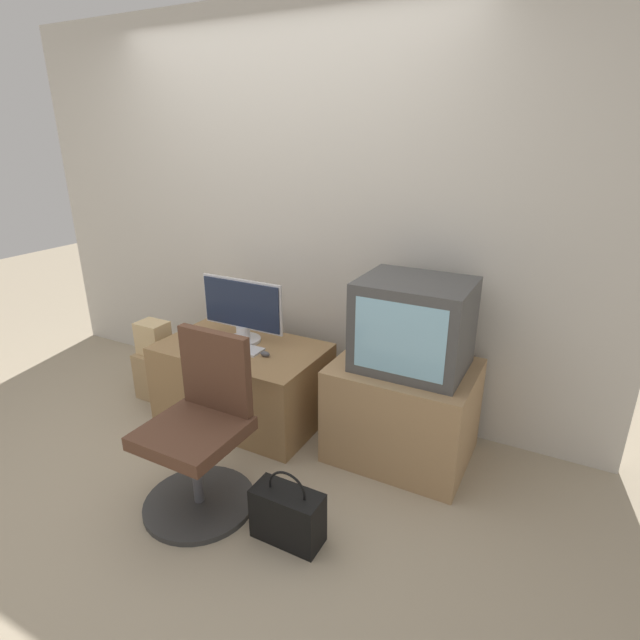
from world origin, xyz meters
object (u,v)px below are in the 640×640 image
mouse (265,354)px  handbag (288,515)px  cardboard_box_lower (158,374)px  office_chair (201,438)px  main_monitor (242,311)px  crt_tv (413,325)px  keyboard (236,347)px

mouse → handbag: (0.61, -0.75, -0.40)m
cardboard_box_lower → handbag: handbag is taller
office_chair → handbag: office_chair is taller
main_monitor → handbag: (0.88, -0.88, -0.60)m
main_monitor → cardboard_box_lower: (-0.70, -0.14, -0.56)m
main_monitor → handbag: size_ratio=1.60×
cardboard_box_lower → handbag: bearing=-25.4°
crt_tv → handbag: size_ratio=1.55×
office_chair → cardboard_box_lower: 1.29m
cardboard_box_lower → main_monitor: bearing=11.3°
mouse → crt_tv: bearing=10.3°
mouse → office_chair: size_ratio=0.07×
main_monitor → office_chair: 0.99m
main_monitor → cardboard_box_lower: main_monitor is taller
crt_tv → office_chair: size_ratio=0.65×
main_monitor → crt_tv: (1.15, 0.02, 0.11)m
crt_tv → office_chair: (-0.80, -0.88, -0.46)m
main_monitor → mouse: (0.26, -0.14, -0.20)m
main_monitor → crt_tv: size_ratio=1.03×
office_chair → cardboard_box_lower: size_ratio=2.67×
keyboard → office_chair: 0.82m
handbag → mouse: bearing=129.4°
crt_tv → main_monitor: bearing=-178.9°
keyboard → office_chair: bearing=-66.3°
keyboard → mouse: mouse is taller
mouse → office_chair: bearing=-83.1°
office_chair → handbag: bearing=-3.0°
cardboard_box_lower → keyboard: bearing=1.3°
mouse → keyboard: bearing=176.0°
main_monitor → office_chair: (0.35, -0.86, -0.36)m
main_monitor → keyboard: bearing=-76.7°
mouse → cardboard_box_lower: 1.03m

